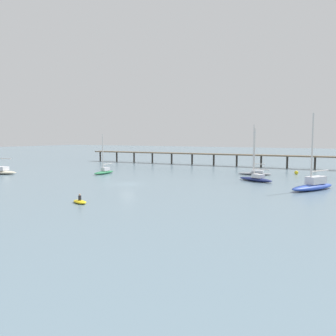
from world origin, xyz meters
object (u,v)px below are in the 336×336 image
sailboat_gray (255,172)px  mooring_buoy_near (296,173)px  sailboat_green (104,171)px  dinghy_yellow (80,201)px  sailboat_navy (256,178)px  pier (267,153)px  sailboat_blue (313,185)px

sailboat_gray → mooring_buoy_near: size_ratio=13.24×
sailboat_green → dinghy_yellow: sailboat_green is taller
sailboat_navy → mooring_buoy_near: bearing=71.7°
pier → sailboat_blue: (13.89, -34.78, -2.92)m
sailboat_green → dinghy_yellow: 32.11m
sailboat_blue → dinghy_yellow: sailboat_blue is taller
pier → sailboat_blue: size_ratio=6.96×
sailboat_gray → sailboat_blue: 20.26m
sailboat_gray → sailboat_green: sailboat_gray is taller
sailboat_navy → dinghy_yellow: (-13.94, -29.83, -0.38)m
sailboat_gray → mooring_buoy_near: (7.43, 5.04, -0.23)m
sailboat_navy → sailboat_green: 31.51m
sailboat_gray → mooring_buoy_near: 8.98m
sailboat_navy → sailboat_green: (-31.38, -2.87, 0.03)m
pier → sailboat_green: (-27.40, -31.54, -3.12)m
sailboat_navy → sailboat_blue: (9.91, -6.11, 0.23)m
sailboat_green → dinghy_yellow: (17.44, -26.96, -0.41)m
sailboat_green → sailboat_blue: size_ratio=0.74×
pier → sailboat_gray: size_ratio=7.65×
dinghy_yellow → mooring_buoy_near: size_ratio=3.56×
mooring_buoy_near → sailboat_navy: bearing=-108.3°
sailboat_gray → sailboat_green: 31.60m
pier → sailboat_blue: sailboat_blue is taller
sailboat_navy → sailboat_green: size_ratio=1.12×
sailboat_green → sailboat_gray: bearing=23.9°
sailboat_blue → dinghy_yellow: size_ratio=4.08×
dinghy_yellow → mooring_buoy_near: (18.89, 44.79, 0.17)m
sailboat_gray → dinghy_yellow: bearing=-106.1°
sailboat_navy → dinghy_yellow: 32.93m
pier → sailboat_gray: (1.50, -18.75, -3.13)m
sailboat_green → mooring_buoy_near: size_ratio=10.77×
sailboat_gray → sailboat_green: bearing=-156.1°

